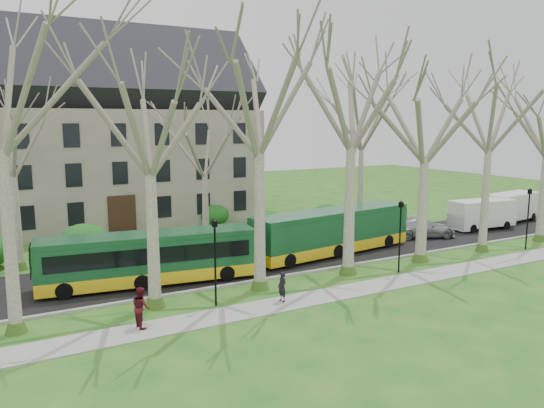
{
  "coord_description": "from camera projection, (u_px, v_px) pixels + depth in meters",
  "views": [
    {
      "loc": [
        -15.86,
        -24.41,
        9.11
      ],
      "look_at": [
        -0.57,
        3.0,
        4.15
      ],
      "focal_mm": 35.0,
      "sensor_mm": 36.0,
      "label": 1
    }
  ],
  "objects": [
    {
      "name": "tree_row_verge",
      "position": [
        305.0,
        159.0,
        29.28
      ],
      "size": [
        49.0,
        7.0,
        14.0
      ],
      "color": "gray",
      "rests_on": "ground"
    },
    {
      "name": "van_a",
      "position": [
        482.0,
        215.0,
        44.48
      ],
      "size": [
        5.84,
        2.66,
        2.46
      ],
      "primitive_type": null,
      "rotation": [
        0.0,
        0.0,
        -0.11
      ],
      "color": "silver",
      "rests_on": "road"
    },
    {
      "name": "lamp_row",
      "position": [
        317.0,
        242.0,
        28.85
      ],
      "size": [
        36.22,
        0.22,
        4.3
      ],
      "color": "black",
      "rests_on": "ground"
    },
    {
      "name": "building",
      "position": [
        102.0,
        132.0,
        46.67
      ],
      "size": [
        26.5,
        12.2,
        16.0
      ],
      "color": "gray",
      "rests_on": "ground"
    },
    {
      "name": "sidewalk",
      "position": [
        332.0,
        294.0,
        27.95
      ],
      "size": [
        70.0,
        2.0,
        0.06
      ],
      "primitive_type": "cube",
      "color": "gray",
      "rests_on": "ground"
    },
    {
      "name": "curb",
      "position": [
        293.0,
        275.0,
        31.4
      ],
      "size": [
        80.0,
        0.25,
        0.14
      ],
      "primitive_type": "cube",
      "color": "#A5A39E",
      "rests_on": "ground"
    },
    {
      "name": "pedestrian_b",
      "position": [
        141.0,
        307.0,
        23.34
      ],
      "size": [
        0.8,
        0.97,
        1.83
      ],
      "primitive_type": "imported",
      "rotation": [
        0.0,
        0.0,
        1.7
      ],
      "color": "#4E1119",
      "rests_on": "sidewalk"
    },
    {
      "name": "ground",
      "position": [
        306.0,
        282.0,
        30.11
      ],
      "size": [
        120.0,
        120.0,
        0.0
      ],
      "primitive_type": "plane",
      "color": "#205F1B",
      "rests_on": "ground"
    },
    {
      "name": "hedges",
      "position": [
        153.0,
        230.0,
        39.79
      ],
      "size": [
        30.6,
        8.6,
        2.0
      ],
      "color": "#1A5C1C",
      "rests_on": "ground"
    },
    {
      "name": "bus_lead",
      "position": [
        149.0,
        258.0,
        29.54
      ],
      "size": [
        12.07,
        4.04,
        2.96
      ],
      "primitive_type": null,
      "rotation": [
        0.0,
        0.0,
        -0.13
      ],
      "color": "#164E2A",
      "rests_on": "road"
    },
    {
      "name": "van_b",
      "position": [
        512.0,
        207.0,
        47.76
      ],
      "size": [
        6.17,
        2.95,
        2.59
      ],
      "primitive_type": null,
      "rotation": [
        0.0,
        0.0,
        0.14
      ],
      "color": "silver",
      "rests_on": "road"
    },
    {
      "name": "bus_follow",
      "position": [
        332.0,
        231.0,
        36.31
      ],
      "size": [
        12.63,
        4.16,
        3.1
      ],
      "primitive_type": null,
      "rotation": [
        0.0,
        0.0,
        0.13
      ],
      "color": "#164E2A",
      "rests_on": "road"
    },
    {
      "name": "road",
      "position": [
        261.0,
        260.0,
        34.85
      ],
      "size": [
        80.0,
        8.0,
        0.06
      ],
      "primitive_type": "cube",
      "color": "black",
      "rests_on": "ground"
    },
    {
      "name": "tree_row_far",
      "position": [
        209.0,
        164.0,
        38.02
      ],
      "size": [
        33.0,
        7.0,
        12.0
      ],
      "color": "gray",
      "rests_on": "ground"
    },
    {
      "name": "pedestrian_a",
      "position": [
        282.0,
        287.0,
        26.68
      ],
      "size": [
        0.45,
        0.6,
        1.52
      ],
      "primitive_type": "imported",
      "rotation": [
        0.0,
        0.0,
        -1.41
      ],
      "color": "black",
      "rests_on": "sidewalk"
    },
    {
      "name": "sedan",
      "position": [
        421.0,
        227.0,
        41.45
      ],
      "size": [
        5.75,
        3.84,
        1.55
      ],
      "primitive_type": "imported",
      "rotation": [
        0.0,
        0.0,
        1.23
      ],
      "color": "#A7A8AC",
      "rests_on": "road"
    }
  ]
}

